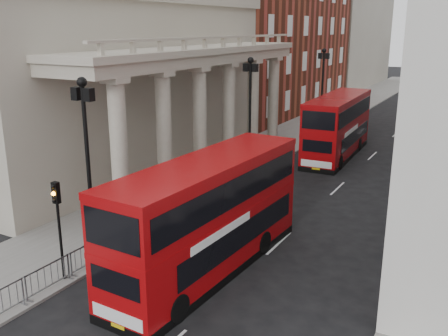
# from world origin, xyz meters

# --- Properties ---
(ground) EXTENTS (260.00, 260.00, 0.00)m
(ground) POSITION_xyz_m (0.00, 0.00, 0.00)
(ground) COLOR black
(ground) RESTS_ON ground
(sidewalk_west) EXTENTS (6.00, 140.00, 0.12)m
(sidewalk_west) POSITION_xyz_m (-3.00, 30.00, 0.06)
(sidewalk_west) COLOR slate
(sidewalk_west) RESTS_ON ground
(kerb) EXTENTS (0.20, 140.00, 0.14)m
(kerb) POSITION_xyz_m (-0.05, 30.00, 0.07)
(kerb) COLOR slate
(kerb) RESTS_ON ground
(portico_building) EXTENTS (9.00, 28.00, 12.00)m
(portico_building) POSITION_xyz_m (-10.50, 18.00, 6.00)
(portico_building) COLOR #A39A89
(portico_building) RESTS_ON ground
(brick_building) EXTENTS (9.00, 32.00, 22.00)m
(brick_building) POSITION_xyz_m (-10.50, 48.00, 11.00)
(brick_building) COLOR maroon
(brick_building) RESTS_ON ground
(west_building_far) EXTENTS (9.00, 30.00, 20.00)m
(west_building_far) POSITION_xyz_m (-10.50, 80.00, 10.00)
(west_building_far) COLOR #A39A89
(west_building_far) RESTS_ON ground
(lamp_post_south) EXTENTS (1.05, 0.44, 8.32)m
(lamp_post_south) POSITION_xyz_m (-0.60, 4.00, 4.91)
(lamp_post_south) COLOR black
(lamp_post_south) RESTS_ON sidewalk_west
(lamp_post_mid) EXTENTS (1.05, 0.44, 8.32)m
(lamp_post_mid) POSITION_xyz_m (-0.60, 20.00, 4.91)
(lamp_post_mid) COLOR black
(lamp_post_mid) RESTS_ON sidewalk_west
(lamp_post_north) EXTENTS (1.05, 0.44, 8.32)m
(lamp_post_north) POSITION_xyz_m (-0.60, 36.00, 4.91)
(lamp_post_north) COLOR black
(lamp_post_north) RESTS_ON sidewalk_west
(traffic_light) EXTENTS (0.28, 0.33, 4.30)m
(traffic_light) POSITION_xyz_m (-0.50, 1.98, 3.11)
(traffic_light) COLOR black
(traffic_light) RESTS_ON sidewalk_west
(crowd_barriers) EXTENTS (0.50, 18.75, 1.10)m
(crowd_barriers) POSITION_xyz_m (-0.35, 2.23, 0.67)
(crowd_barriers) COLOR gray
(crowd_barriers) RESTS_ON sidewalk_west
(bus_near) EXTENTS (3.37, 11.81, 5.04)m
(bus_near) POSITION_xyz_m (4.36, 5.91, 2.64)
(bus_near) COLOR #9B070A
(bus_near) RESTS_ON ground
(bus_far) EXTENTS (3.26, 11.74, 5.02)m
(bus_far) POSITION_xyz_m (3.32, 28.50, 2.63)
(bus_far) COLOR #8F0609
(bus_far) RESTS_ON ground
(pedestrian_a) EXTENTS (0.73, 0.62, 1.70)m
(pedestrian_a) POSITION_xyz_m (-3.33, 13.07, 0.97)
(pedestrian_a) COLOR black
(pedestrian_a) RESTS_ON sidewalk_west
(pedestrian_b) EXTENTS (1.06, 1.00, 1.72)m
(pedestrian_b) POSITION_xyz_m (-3.88, 18.36, 0.98)
(pedestrian_b) COLOR #292220
(pedestrian_b) RESTS_ON sidewalk_west
(pedestrian_c) EXTENTS (0.89, 0.76, 1.54)m
(pedestrian_c) POSITION_xyz_m (-3.59, 22.88, 0.89)
(pedestrian_c) COLOR black
(pedestrian_c) RESTS_ON sidewalk_west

